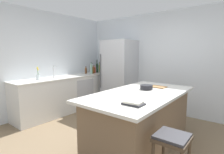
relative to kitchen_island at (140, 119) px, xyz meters
The scene contains 19 objects.
ground_plane 0.66m from the kitchen_island, 139.75° to the right, with size 7.20×7.20×0.00m, color #7A664C.
wall_rear 2.15m from the kitchen_island, 100.54° to the left, with size 6.00×0.10×2.60m, color silver.
wall_left 2.95m from the kitchen_island, behind, with size 0.10×6.00×2.60m, color silver.
counter_run_left 2.47m from the kitchen_island, behind, with size 0.67×2.84×0.94m.
kitchen_island is the anchor object (origin of this frame).
refrigerator 2.24m from the kitchen_island, 135.54° to the left, with size 0.84×0.76×1.90m.
bar_stool 0.99m from the kitchen_island, 40.25° to the right, with size 0.36×0.36×0.66m.
sink_faucet 2.57m from the kitchen_island, behind, with size 0.15×0.05×0.30m.
flower_vase 2.54m from the kitchen_island, behind, with size 0.08×0.08×0.30m.
olive_oil_bottle 3.07m from the kitchen_island, 145.60° to the left, with size 0.06×0.06×0.33m.
wine_bottle 3.04m from the kitchen_island, 147.32° to the left, with size 0.07×0.07×0.40m.
hot_sauce_bottle 2.97m from the kitchen_island, 149.03° to the left, with size 0.04×0.04×0.23m.
soda_bottle 2.94m from the kitchen_island, 150.80° to the left, with size 0.06×0.06×0.30m.
whiskey_bottle 2.78m from the kitchen_island, 151.22° to the left, with size 0.08×0.08×0.25m.
gin_bottle 2.74m from the kitchen_island, 152.83° to the left, with size 0.07×0.07×0.34m.
syrup_bottle 2.82m from the kitchen_island, 155.80° to the left, with size 0.06×0.06×0.22m.
cookbook_stack 0.85m from the kitchen_island, 68.32° to the right, with size 0.26×0.18×0.05m.
mixing_bowl 0.56m from the kitchen_island, 100.00° to the left, with size 0.22×0.22×0.08m.
cutting_board 0.75m from the kitchen_island, 86.85° to the left, with size 0.29×0.22×0.02m.
Camera 1 is at (1.72, -2.16, 1.54)m, focal length 27.84 mm.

